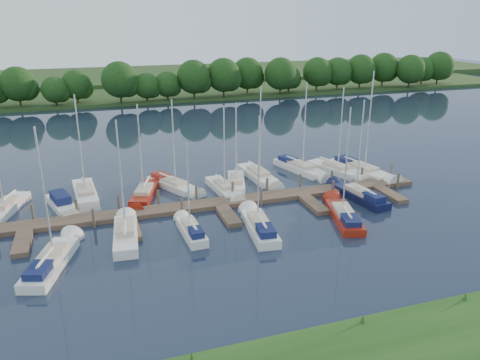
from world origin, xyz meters
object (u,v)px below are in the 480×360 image
object	(u,v)px
sailboat_n_5	(224,189)
sailboat_s_2	(191,231)
motorboat	(62,205)
dock	(221,206)
sailboat_n_0	(6,209)

from	to	relation	value
sailboat_n_5	sailboat_s_2	bearing A→B (deg)	53.37
motorboat	dock	bearing A→B (deg)	144.96
motorboat	sailboat_s_2	world-z (taller)	sailboat_s_2
sailboat_n_0	motorboat	size ratio (longest dim) A/B	1.62
sailboat_s_2	sailboat_n_5	bearing A→B (deg)	56.00
motorboat	sailboat_n_5	world-z (taller)	sailboat_n_5
sailboat_n_0	motorboat	xyz separation A→B (m)	(4.59, -0.56, 0.07)
sailboat_n_0	motorboat	bearing A→B (deg)	-169.21
sailboat_n_0	sailboat_n_5	size ratio (longest dim) A/B	1.03
sailboat_s_2	sailboat_n_0	bearing A→B (deg)	144.38
motorboat	sailboat_n_0	bearing A→B (deg)	-23.79
dock	sailboat_n_0	bearing A→B (deg)	164.52
sailboat_n_0	sailboat_n_5	xyz separation A→B (m)	(19.38, -1.24, -0.01)
sailboat_n_0	sailboat_s_2	distance (m)	17.15
motorboat	sailboat_s_2	size ratio (longest dim) A/B	0.73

